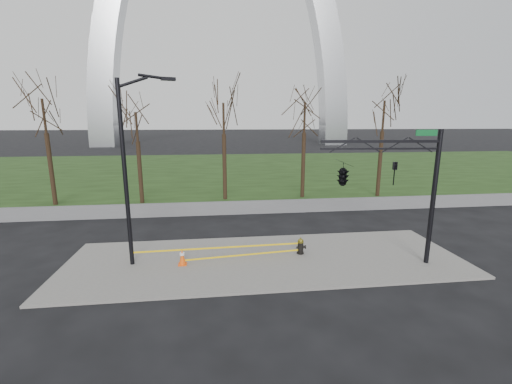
{
  "coord_description": "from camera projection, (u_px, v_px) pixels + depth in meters",
  "views": [
    {
      "loc": [
        -2.19,
        -14.16,
        6.31
      ],
      "look_at": [
        -0.22,
        2.0,
        2.83
      ],
      "focal_mm": 23.23,
      "sensor_mm": 36.0,
      "label": 1
    }
  ],
  "objects": [
    {
      "name": "tree_row",
      "position": [
        182.0,
        148.0,
        25.51
      ],
      "size": [
        36.5,
        4.0,
        8.65
      ],
      "color": "black",
      "rests_on": "ground"
    },
    {
      "name": "caution_tape",
      "position": [
        229.0,
        251.0,
        15.2
      ],
      "size": [
        7.72,
        0.59,
        0.42
      ],
      "color": "yellow",
      "rests_on": "ground"
    },
    {
      "name": "fire_hydrant",
      "position": [
        301.0,
        246.0,
        15.79
      ],
      "size": [
        0.5,
        0.33,
        0.81
      ],
      "rotation": [
        0.0,
        0.0,
        -0.12
      ],
      "color": "black",
      "rests_on": "sidewalk"
    },
    {
      "name": "gateway_arch",
      "position": [
        221.0,
        12.0,
        81.32
      ],
      "size": [
        66.0,
        6.0,
        65.0
      ],
      "primitive_type": null,
      "color": "#BABCC1",
      "rests_on": "ground"
    },
    {
      "name": "sidewalk",
      "position": [
        266.0,
        259.0,
        15.32
      ],
      "size": [
        18.0,
        6.0,
        0.1
      ],
      "primitive_type": "cube",
      "color": "slate",
      "rests_on": "ground"
    },
    {
      "name": "traffic_cone",
      "position": [
        182.0,
        257.0,
        14.57
      ],
      "size": [
        0.37,
        0.37,
        0.72
      ],
      "rotation": [
        0.0,
        0.0,
        0.01
      ],
      "color": "#F4520C",
      "rests_on": "sidewalk"
    },
    {
      "name": "ground",
      "position": [
        266.0,
        260.0,
        15.33
      ],
      "size": [
        500.0,
        500.0,
        0.0
      ],
      "primitive_type": "plane",
      "color": "black",
      "rests_on": "ground"
    },
    {
      "name": "guardrail",
      "position": [
        249.0,
        207.0,
        23.0
      ],
      "size": [
        60.0,
        0.3,
        0.9
      ],
      "primitive_type": "cube",
      "color": "#59595B",
      "rests_on": "ground"
    },
    {
      "name": "street_light",
      "position": [
        130.0,
        161.0,
        13.86
      ],
      "size": [
        2.32,
        0.89,
        8.21
      ],
      "rotation": [
        0.0,
        0.0,
        0.31
      ],
      "color": "black",
      "rests_on": "ground"
    },
    {
      "name": "grass_strip",
      "position": [
        232.0,
        169.0,
        44.44
      ],
      "size": [
        120.0,
        40.0,
        0.06
      ],
      "primitive_type": "cube",
      "color": "black",
      "rests_on": "ground"
    },
    {
      "name": "traffic_signal_mast",
      "position": [
        361.0,
        174.0,
        13.91
      ],
      "size": [
        5.09,
        2.52,
        6.0
      ],
      "rotation": [
        0.0,
        0.0,
        -0.08
      ],
      "color": "black",
      "rests_on": "ground"
    }
  ]
}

